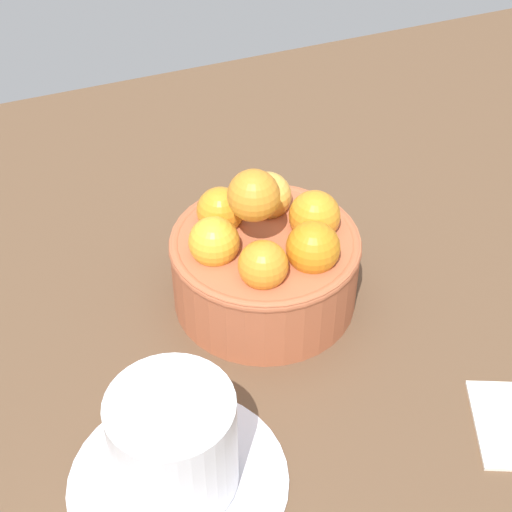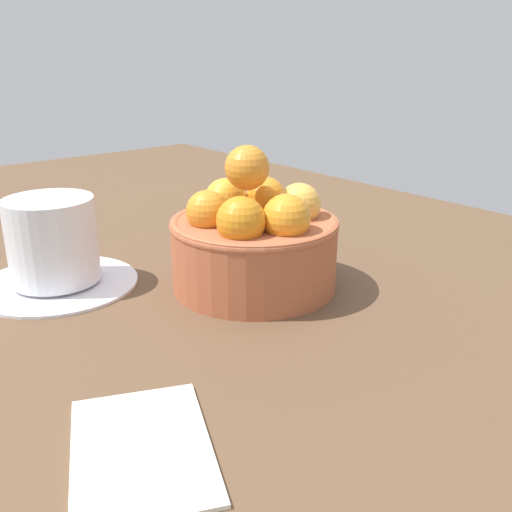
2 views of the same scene
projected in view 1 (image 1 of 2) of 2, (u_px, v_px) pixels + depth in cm
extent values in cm
cube|color=brown|center=(264.00, 312.00, 66.96)|extent=(155.55, 86.06, 3.54)
cylinder|color=#AD5938|center=(265.00, 270.00, 63.58)|extent=(15.65, 15.65, 6.71)
torus|color=#AD5938|center=(265.00, 243.00, 61.63)|extent=(15.85, 15.85, 1.00)
sphere|color=orange|center=(220.00, 211.00, 62.42)|extent=(3.99, 3.99, 3.99)
sphere|color=gold|center=(216.00, 245.00, 59.11)|extent=(4.10, 4.10, 4.10)
sphere|color=orange|center=(263.00, 265.00, 57.32)|extent=(3.90, 3.90, 3.90)
sphere|color=orange|center=(313.00, 248.00, 58.84)|extent=(4.32, 4.32, 4.32)
sphere|color=orange|center=(312.00, 213.00, 62.15)|extent=(4.29, 4.29, 4.29)
sphere|color=#EEB046|center=(267.00, 196.00, 63.94)|extent=(4.16, 4.16, 4.16)
sphere|color=orange|center=(254.00, 197.00, 57.87)|extent=(4.14, 4.14, 4.14)
cylinder|color=white|center=(178.00, 479.00, 51.94)|extent=(15.31, 15.31, 0.60)
cylinder|color=white|center=(174.00, 442.00, 49.08)|extent=(8.37, 8.37, 8.09)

